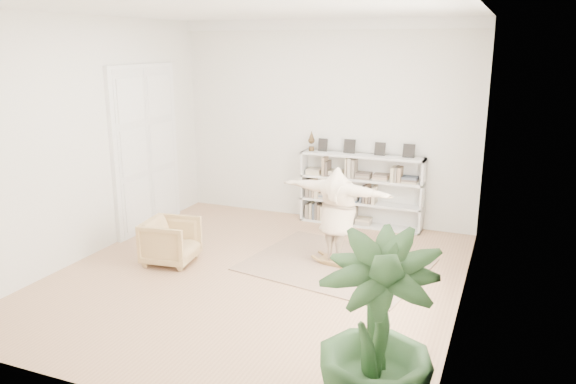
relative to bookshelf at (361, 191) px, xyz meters
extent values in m
plane|color=#9B7050|center=(-0.74, -2.82, -0.64)|extent=(6.00, 6.00, 0.00)
plane|color=silver|center=(-0.74, 0.18, 1.16)|extent=(5.50, 0.00, 5.50)
plane|color=silver|center=(-0.74, -5.82, 1.16)|extent=(5.50, 0.00, 5.50)
plane|color=silver|center=(-3.49, -2.82, 1.16)|extent=(0.00, 6.00, 6.00)
plane|color=silver|center=(2.01, -2.82, 1.16)|extent=(0.00, 6.00, 6.00)
plane|color=white|center=(-0.74, -2.82, 2.96)|extent=(6.00, 6.00, 0.00)
cube|color=white|center=(-0.74, 0.12, 2.87)|extent=(5.50, 0.12, 0.18)
cube|color=white|center=(-3.45, -1.52, 0.76)|extent=(0.08, 1.78, 2.92)
cube|color=silver|center=(-3.43, -1.92, 0.76)|extent=(0.06, 0.78, 2.80)
cube|color=silver|center=(-3.43, -1.12, 0.76)|extent=(0.06, 0.78, 2.80)
cube|color=silver|center=(-1.07, -0.01, 0.01)|extent=(0.04, 0.35, 1.30)
cube|color=silver|center=(1.09, -0.01, 0.01)|extent=(0.04, 0.35, 1.30)
cube|color=silver|center=(0.01, 0.14, 0.01)|extent=(2.20, 0.04, 1.30)
cube|color=silver|center=(0.01, -0.01, -0.62)|extent=(2.20, 0.35, 0.04)
cube|color=silver|center=(0.01, -0.01, -0.21)|extent=(2.20, 0.35, 0.04)
cube|color=silver|center=(0.01, -0.01, 0.22)|extent=(2.20, 0.35, 0.04)
cube|color=silver|center=(0.01, -0.01, 0.64)|extent=(2.20, 0.35, 0.04)
cube|color=black|center=(-0.74, 0.04, 0.78)|extent=(0.18, 0.07, 0.24)
cube|color=black|center=(-0.24, 0.04, 0.78)|extent=(0.18, 0.07, 0.24)
cube|color=black|center=(0.31, 0.04, 0.78)|extent=(0.18, 0.07, 0.24)
cube|color=black|center=(0.81, 0.04, 0.78)|extent=(0.18, 0.07, 0.24)
imported|color=tan|center=(-2.15, -2.82, -0.30)|extent=(0.83, 0.81, 0.67)
cube|color=tan|center=(0.18, -1.99, -0.63)|extent=(2.80, 2.39, 0.02)
cube|color=olive|center=(0.18, -1.99, -0.56)|extent=(0.53, 0.37, 0.03)
cube|color=olive|center=(0.18, -1.99, -0.60)|extent=(0.34, 0.10, 0.04)
cube|color=olive|center=(0.18, -1.99, -0.60)|extent=(0.34, 0.10, 0.04)
cube|color=olive|center=(0.18, -1.99, -0.56)|extent=(0.20, 0.08, 0.10)
cube|color=olive|center=(0.18, -1.99, -0.56)|extent=(0.20, 0.08, 0.10)
imported|color=beige|center=(0.18, -1.99, 0.19)|extent=(1.78, 0.75, 1.41)
imported|color=#284A25|center=(1.56, -5.37, 0.23)|extent=(1.01, 1.01, 1.74)
camera|label=1|loc=(2.45, -9.46, 2.56)|focal=35.00mm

